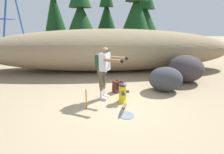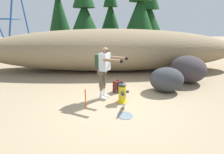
# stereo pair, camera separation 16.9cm
# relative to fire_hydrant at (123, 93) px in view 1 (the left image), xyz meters

# --- Properties ---
(ground_plane) EXTENTS (56.00, 56.00, 0.04)m
(ground_plane) POSITION_rel_fire_hydrant_xyz_m (-0.28, -0.09, -0.33)
(ground_plane) COLOR #998466
(dirt_embankment) EXTENTS (13.55, 3.20, 2.16)m
(dirt_embankment) POSITION_rel_fire_hydrant_xyz_m (-0.28, 4.08, 0.77)
(dirt_embankment) COLOR #897556
(dirt_embankment) RESTS_ON ground_plane
(fire_hydrant) EXTENTS (0.42, 0.37, 0.69)m
(fire_hydrant) POSITION_rel_fire_hydrant_xyz_m (0.00, 0.00, 0.00)
(fire_hydrant) COLOR gold
(fire_hydrant) RESTS_ON ground_plane
(hydrant_water_jet) EXTENTS (0.43, 0.95, 0.57)m
(hydrant_water_jet) POSITION_rel_fire_hydrant_xyz_m (0.00, -0.59, -0.23)
(hydrant_water_jet) COLOR silver
(hydrant_water_jet) RESTS_ON ground_plane
(utility_worker) EXTENTS (1.04, 0.79, 1.72)m
(utility_worker) POSITION_rel_fire_hydrant_xyz_m (-0.55, 0.28, 0.78)
(utility_worker) COLOR beige
(utility_worker) RESTS_ON ground_plane
(spare_backpack) EXTENTS (0.36, 0.36, 0.47)m
(spare_backpack) POSITION_rel_fire_hydrant_xyz_m (-0.09, 0.85, -0.10)
(spare_backpack) COLOR #511E19
(spare_backpack) RESTS_ON ground_plane
(boulder_large) EXTENTS (1.30, 1.09, 0.90)m
(boulder_large) POSITION_rel_fire_hydrant_xyz_m (1.71, 0.87, 0.14)
(boulder_large) COLOR #34363B
(boulder_large) RESTS_ON ground_plane
(boulder_mid) EXTENTS (1.59, 1.69, 1.12)m
(boulder_mid) POSITION_rel_fire_hydrant_xyz_m (2.98, 1.92, 0.25)
(boulder_mid) COLOR #3A3236
(boulder_mid) RESTS_ON ground_plane
(pine_tree_far_left) EXTENTS (1.87, 1.87, 7.59)m
(pine_tree_far_left) POSITION_rel_fire_hydrant_xyz_m (-4.51, 11.21, 3.77)
(pine_tree_far_left) COLOR #47331E
(pine_tree_far_left) RESTS_ON ground_plane
(pine_tree_left) EXTENTS (2.73, 2.73, 6.05)m
(pine_tree_left) POSITION_rel_fire_hydrant_xyz_m (-2.13, 9.63, 2.86)
(pine_tree_left) COLOR #47331E
(pine_tree_left) RESTS_ON ground_plane
(pine_tree_center) EXTENTS (2.03, 2.03, 6.32)m
(pine_tree_center) POSITION_rel_fire_hydrant_xyz_m (0.03, 11.90, 3.12)
(pine_tree_center) COLOR #47331E
(pine_tree_center) RESTS_ON ground_plane
(pine_tree_right) EXTENTS (2.67, 2.67, 6.85)m
(pine_tree_right) POSITION_rel_fire_hydrant_xyz_m (2.19, 8.94, 3.21)
(pine_tree_right) COLOR #47331E
(pine_tree_right) RESTS_ON ground_plane
(pine_tree_far_right) EXTENTS (2.74, 2.74, 5.93)m
(pine_tree_far_right) POSITION_rel_fire_hydrant_xyz_m (3.47, 11.28, 2.91)
(pine_tree_far_right) COLOR #47331E
(pine_tree_far_right) RESTS_ON ground_plane
(survey_stake) EXTENTS (0.04, 0.04, 0.60)m
(survey_stake) POSITION_rel_fire_hydrant_xyz_m (-1.12, -0.40, -0.01)
(survey_stake) COLOR #E55914
(survey_stake) RESTS_ON ground_plane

